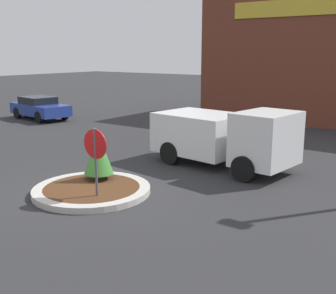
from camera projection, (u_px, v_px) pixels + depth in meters
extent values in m
plane|color=#2D2D30|center=(92.00, 193.00, 12.53)|extent=(120.00, 120.00, 0.00)
cylinder|color=#BCB7AD|center=(92.00, 190.00, 12.51)|extent=(3.48, 3.48, 0.18)
cylinder|color=#4C2D19|center=(92.00, 190.00, 12.51)|extent=(2.85, 2.85, 0.18)
cylinder|color=#4C4C51|center=(96.00, 166.00, 11.57)|extent=(0.07, 0.07, 2.09)
cylinder|color=#B71414|center=(95.00, 144.00, 11.43)|extent=(0.83, 0.03, 0.83)
cylinder|color=brown|center=(99.00, 176.00, 13.28)|extent=(0.08, 0.08, 0.18)
cone|color=#3D7F33|center=(98.00, 153.00, 13.12)|extent=(0.92, 0.92, 1.31)
cube|color=white|center=(266.00, 139.00, 14.02)|extent=(1.91, 2.38, 1.78)
cube|color=white|center=(200.00, 133.00, 15.90)|extent=(3.36, 2.67, 1.48)
cube|color=black|center=(283.00, 132.00, 13.57)|extent=(0.28, 1.95, 0.62)
cylinder|color=black|center=(276.00, 157.00, 15.07)|extent=(0.88, 0.36, 0.85)
cylinder|color=black|center=(244.00, 169.00, 13.55)|extent=(0.88, 0.36, 0.85)
cylinder|color=black|center=(205.00, 144.00, 17.19)|extent=(0.88, 0.36, 0.85)
cylinder|color=black|center=(170.00, 153.00, 15.67)|extent=(0.88, 0.36, 0.85)
cube|color=gold|center=(328.00, 5.00, 21.81)|extent=(10.71, 0.08, 0.90)
cube|color=navy|center=(40.00, 109.00, 26.26)|extent=(4.53, 2.48, 0.66)
cube|color=black|center=(38.00, 100.00, 26.29)|extent=(2.28, 1.93, 0.44)
cylinder|color=black|center=(64.00, 114.00, 26.02)|extent=(0.73, 0.31, 0.71)
cylinder|color=black|center=(39.00, 117.00, 24.81)|extent=(0.73, 0.31, 0.71)
cylinder|color=black|center=(42.00, 110.00, 27.83)|extent=(0.73, 0.31, 0.71)
cylinder|color=black|center=(17.00, 113.00, 26.62)|extent=(0.73, 0.31, 0.71)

